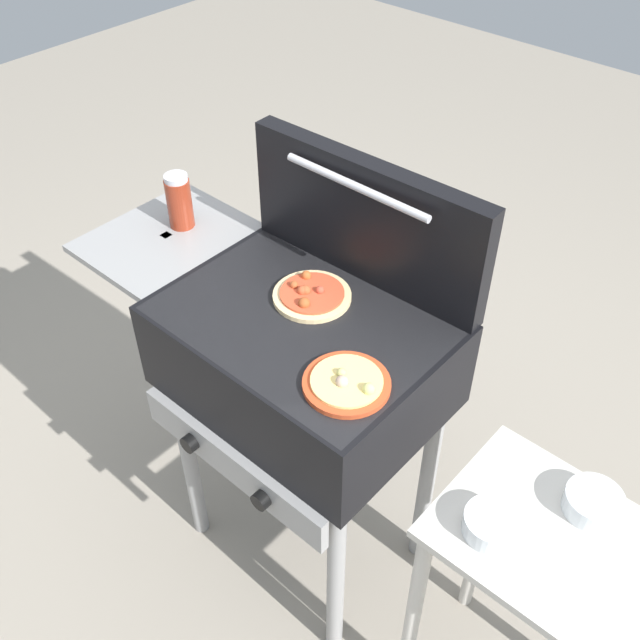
# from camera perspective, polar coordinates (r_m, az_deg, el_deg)

# --- Properties ---
(ground_plane) EXTENTS (8.00, 8.00, 0.00)m
(ground_plane) POSITION_cam_1_polar(r_m,az_deg,el_deg) (2.32, -0.96, -16.66)
(ground_plane) COLOR gray
(grill) EXTENTS (0.96, 0.53, 0.90)m
(grill) POSITION_cam_1_polar(r_m,az_deg,el_deg) (1.73, -1.68, -3.19)
(grill) COLOR black
(grill) RESTS_ON ground_plane
(grill_lid_open) EXTENTS (0.63, 0.09, 0.30)m
(grill_lid_open) POSITION_cam_1_polar(r_m,az_deg,el_deg) (1.67, 3.65, 7.83)
(grill_lid_open) COLOR black
(grill_lid_open) RESTS_ON grill
(pizza_cheese) EXTENTS (0.18, 0.18, 0.04)m
(pizza_cheese) POSITION_cam_1_polar(r_m,az_deg,el_deg) (1.47, 2.13, -4.96)
(pizza_cheese) COLOR #C64723
(pizza_cheese) RESTS_ON grill
(pizza_pepperoni) EXTENTS (0.18, 0.18, 0.04)m
(pizza_pepperoni) POSITION_cam_1_polar(r_m,az_deg,el_deg) (1.67, -0.70, 2.00)
(pizza_pepperoni) COLOR beige
(pizza_pepperoni) RESTS_ON grill
(sauce_jar) EXTENTS (0.06, 0.06, 0.15)m
(sauce_jar) POSITION_cam_1_polar(r_m,az_deg,el_deg) (1.91, -10.99, 9.14)
(sauce_jar) COLOR maroon
(sauce_jar) RESTS_ON grill
(prep_table) EXTENTS (0.44, 0.36, 0.71)m
(prep_table) POSITION_cam_1_polar(r_m,az_deg,el_deg) (1.72, 16.34, -19.45)
(prep_table) COLOR beige
(prep_table) RESTS_ON ground_plane
(topping_bowl_near) EXTENTS (0.12, 0.12, 0.04)m
(topping_bowl_near) POSITION_cam_1_polar(r_m,az_deg,el_deg) (1.60, 20.62, -13.29)
(topping_bowl_near) COLOR silver
(topping_bowl_near) RESTS_ON prep_table
(topping_bowl_far) EXTENTS (0.11, 0.11, 0.04)m
(topping_bowl_far) POSITION_cam_1_polar(r_m,az_deg,el_deg) (1.51, 13.29, -15.36)
(topping_bowl_far) COLOR silver
(topping_bowl_far) RESTS_ON prep_table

